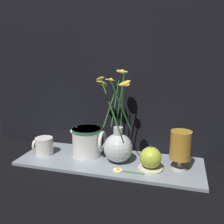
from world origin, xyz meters
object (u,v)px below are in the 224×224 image
object	(u,v)px
yellow_mug	(44,146)
vase_with_flowers	(118,145)
tea_glass	(181,146)
ceramic_pitcher	(88,140)
orange_fruit	(151,158)

from	to	relation	value
yellow_mug	vase_with_flowers	bearing A→B (deg)	2.10
tea_glass	ceramic_pitcher	bearing A→B (deg)	175.41
ceramic_pitcher	orange_fruit	bearing A→B (deg)	-13.92
yellow_mug	orange_fruit	xyz separation A→B (m)	(0.46, -0.03, 0.01)
ceramic_pitcher	orange_fruit	distance (m)	0.29
yellow_mug	ceramic_pitcher	xyz separation A→B (m)	(0.19, 0.04, 0.03)
vase_with_flowers	ceramic_pitcher	distance (m)	0.14
ceramic_pitcher	yellow_mug	bearing A→B (deg)	-167.69
yellow_mug	tea_glass	world-z (taller)	tea_glass
ceramic_pitcher	tea_glass	world-z (taller)	tea_glass
ceramic_pitcher	vase_with_flowers	bearing A→B (deg)	-11.51
vase_with_flowers	orange_fruit	world-z (taller)	vase_with_flowers
yellow_mug	tea_glass	distance (m)	0.57
yellow_mug	orange_fruit	size ratio (longest dim) A/B	0.97
vase_with_flowers	tea_glass	size ratio (longest dim) A/B	2.45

